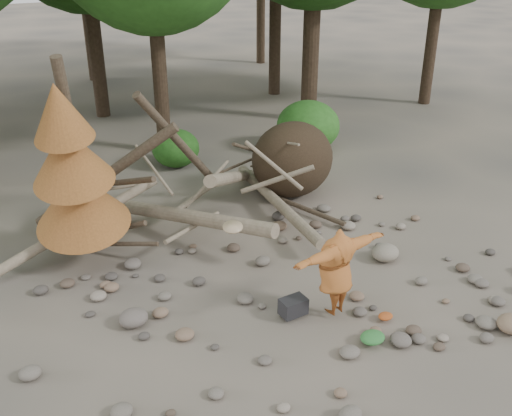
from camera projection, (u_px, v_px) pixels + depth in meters
ground at (303, 304)px, 10.64m from camera, size 120.00×120.00×0.00m
deadfall_pile at (275, 166)px, 14.46m from camera, size 8.55×5.24×3.30m
dead_conifer at (73, 172)px, 10.94m from camera, size 2.06×2.16×4.35m
bush_mid at (176, 148)px, 16.84m from camera, size 1.40×1.40×1.12m
bush_right at (308, 126)px, 18.04m from camera, size 2.00×2.00×1.60m
frisbee_thrower at (336, 271)px, 9.94m from camera, size 3.39×0.82×2.44m
backpack at (293, 309)px, 10.21m from camera, size 0.47×0.32×0.31m
cloth_green at (372, 340)px, 9.55m from camera, size 0.44×0.37×0.17m
cloth_orange at (385, 318)px, 10.14m from camera, size 0.28×0.23×0.10m
boulder_front_right at (512, 324)px, 9.83m from camera, size 0.52×0.47×0.31m
boulder_mid_right at (385, 253)px, 12.01m from camera, size 0.59×0.53×0.35m
boulder_mid_left at (133, 318)px, 9.98m from camera, size 0.51×0.46×0.31m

